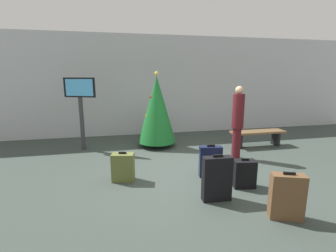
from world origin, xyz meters
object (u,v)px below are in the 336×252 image
(holiday_tree, at_px, (157,109))
(flight_info_kiosk, at_px, (80,100))
(traveller_0, at_px, (238,120))
(suitcase_2, at_px, (217,179))
(waiting_bench, at_px, (258,135))
(suitcase_0, at_px, (287,197))
(suitcase_4, at_px, (123,167))
(suitcase_3, at_px, (210,161))
(suitcase_1, at_px, (244,174))

(holiday_tree, relative_size, flight_info_kiosk, 1.08)
(traveller_0, relative_size, suitcase_2, 2.27)
(waiting_bench, relative_size, suitcase_0, 2.25)
(holiday_tree, height_order, suitcase_4, holiday_tree)
(traveller_0, xyz_separation_m, suitcase_0, (-0.57, -2.69, -0.66))
(flight_info_kiosk, xyz_separation_m, waiting_bench, (5.17, -0.79, -1.10))
(waiting_bench, bearing_deg, suitcase_0, -116.06)
(suitcase_0, distance_m, suitcase_3, 1.80)
(suitcase_2, distance_m, suitcase_4, 1.95)
(holiday_tree, height_order, traveller_0, holiday_tree)
(flight_info_kiosk, bearing_deg, suitcase_2, -53.96)
(traveller_0, relative_size, suitcase_4, 3.04)
(suitcase_2, bearing_deg, suitcase_4, 143.32)
(suitcase_3, bearing_deg, holiday_tree, 106.28)
(holiday_tree, xyz_separation_m, suitcase_0, (1.26, -4.22, -0.79))
(flight_info_kiosk, bearing_deg, suitcase_0, -51.70)
(holiday_tree, xyz_separation_m, flight_info_kiosk, (-2.17, 0.13, 0.32))
(holiday_tree, xyz_separation_m, suitcase_1, (1.18, -3.11, -0.87))
(flight_info_kiosk, xyz_separation_m, suitcase_2, (2.62, -3.61, -1.07))
(suitcase_0, xyz_separation_m, suitcase_1, (-0.08, 1.11, -0.08))
(waiting_bench, bearing_deg, holiday_tree, 167.58)
(suitcase_1, bearing_deg, traveller_0, 67.60)
(suitcase_0, relative_size, suitcase_2, 0.90)
(flight_info_kiosk, relative_size, suitcase_3, 2.94)
(suitcase_3, bearing_deg, suitcase_1, -53.82)
(traveller_0, bearing_deg, flight_info_kiosk, 157.50)
(suitcase_0, relative_size, suitcase_3, 1.05)
(suitcase_4, bearing_deg, waiting_bench, 21.91)
(holiday_tree, relative_size, suitcase_2, 2.71)
(flight_info_kiosk, relative_size, suitcase_0, 2.79)
(suitcase_0, height_order, suitcase_2, suitcase_2)
(waiting_bench, height_order, suitcase_4, suitcase_4)
(suitcase_0, relative_size, suitcase_1, 1.28)
(flight_info_kiosk, bearing_deg, waiting_bench, -8.69)
(suitcase_0, height_order, suitcase_3, suitcase_0)
(flight_info_kiosk, height_order, waiting_bench, flight_info_kiosk)
(suitcase_1, height_order, suitcase_3, suitcase_3)
(suitcase_1, bearing_deg, suitcase_3, 126.18)
(suitcase_2, height_order, suitcase_4, suitcase_2)
(waiting_bench, relative_size, suitcase_3, 2.37)
(traveller_0, distance_m, suitcase_3, 1.62)
(suitcase_1, bearing_deg, flight_info_kiosk, 135.95)
(suitcase_2, relative_size, suitcase_4, 1.34)
(suitcase_0, bearing_deg, flight_info_kiosk, 128.30)
(waiting_bench, bearing_deg, traveller_0, -143.36)
(waiting_bench, bearing_deg, suitcase_4, -158.09)
(waiting_bench, bearing_deg, suitcase_1, -126.59)
(waiting_bench, relative_size, traveller_0, 0.89)
(flight_info_kiosk, height_order, suitcase_1, flight_info_kiosk)
(holiday_tree, height_order, suitcase_2, holiday_tree)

